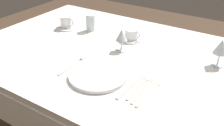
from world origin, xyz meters
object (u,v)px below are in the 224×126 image
object	(u,v)px
coffee_cup_right	(67,21)
wine_glass_centre	(221,48)
spoon_tea	(153,90)
spoon_soup	(141,85)
drink_tumbler	(91,24)
fork_outer	(74,65)
dinner_knife	(130,87)
spoon_dessert	(145,87)
coffee_cup_left	(132,34)
dinner_plate	(98,76)
wine_glass_left	(122,36)

from	to	relation	value
coffee_cup_right	wine_glass_centre	xyz separation A→B (m)	(0.98, 0.03, 0.05)
spoon_tea	coffee_cup_right	bearing A→B (deg)	156.42
spoon_soup	wine_glass_centre	world-z (taller)	wine_glass_centre
coffee_cup_right	wine_glass_centre	distance (m)	0.98
spoon_soup	drink_tumbler	size ratio (longest dim) A/B	1.97
fork_outer	wine_glass_centre	world-z (taller)	wine_glass_centre
dinner_knife	drink_tumbler	xyz separation A→B (m)	(-0.54, 0.44, 0.04)
spoon_tea	coffee_cup_right	distance (m)	0.87
spoon_dessert	fork_outer	bearing A→B (deg)	-176.82
coffee_cup_left	spoon_dessert	bearing A→B (deg)	-53.82
dinner_plate	spoon_dessert	xyz separation A→B (m)	(0.22, 0.05, -0.01)
wine_glass_centre	drink_tumbler	xyz separation A→B (m)	(-0.82, 0.03, -0.05)
spoon_soup	wine_glass_centre	distance (m)	0.45
wine_glass_centre	drink_tumbler	distance (m)	0.82
coffee_cup_right	dinner_plate	bearing A→B (deg)	-35.94
wine_glass_centre	dinner_knife	bearing A→B (deg)	-124.17
dinner_plate	spoon_dessert	world-z (taller)	dinner_plate
fork_outer	spoon_dessert	world-z (taller)	spoon_dessert
dinner_plate	wine_glass_left	world-z (taller)	wine_glass_left
dinner_knife	wine_glass_centre	size ratio (longest dim) A/B	1.57
dinner_knife	wine_glass_left	world-z (taller)	wine_glass_left
spoon_tea	wine_glass_centre	distance (m)	0.43
spoon_dessert	drink_tumbler	size ratio (longest dim) A/B	2.09
wine_glass_centre	spoon_tea	bearing A→B (deg)	-115.97
drink_tumbler	wine_glass_left	bearing A→B (deg)	-24.29
spoon_dessert	coffee_cup_right	size ratio (longest dim) A/B	2.17
fork_outer	wine_glass_left	distance (m)	0.31
dinner_knife	coffee_cup_right	size ratio (longest dim) A/B	2.15
dinner_knife	wine_glass_left	size ratio (longest dim) A/B	1.75
spoon_tea	wine_glass_centre	xyz separation A→B (m)	(0.18, 0.38, 0.10)
fork_outer	wine_glass_left	bearing A→B (deg)	66.44
fork_outer	coffee_cup_right	xyz separation A→B (m)	(-0.36, 0.36, 0.04)
spoon_tea	dinner_plate	bearing A→B (deg)	-171.13
spoon_soup	coffee_cup_left	bearing A→B (deg)	124.24
dinner_plate	wine_glass_left	xyz separation A→B (m)	(-0.05, 0.30, 0.08)
fork_outer	dinner_knife	xyz separation A→B (m)	(0.34, -0.02, 0.00)
wine_glass_centre	coffee_cup_left	bearing A→B (deg)	176.19
coffee_cup_left	spoon_soup	bearing A→B (deg)	-55.76
dinner_plate	drink_tumbler	xyz separation A→B (m)	(-0.38, 0.44, 0.04)
dinner_plate	drink_tumbler	world-z (taller)	drink_tumbler
spoon_dessert	coffee_cup_left	xyz separation A→B (m)	(-0.30, 0.40, 0.04)
fork_outer	wine_glass_centre	bearing A→B (deg)	32.49
dinner_knife	fork_outer	bearing A→B (deg)	177.18
spoon_tea	coffee_cup_left	size ratio (longest dim) A/B	2.26
fork_outer	drink_tumbler	world-z (taller)	drink_tumbler
spoon_tea	coffee_cup_left	world-z (taller)	coffee_cup_left
coffee_cup_left	drink_tumbler	size ratio (longest dim) A/B	0.94
spoon_dessert	spoon_tea	size ratio (longest dim) A/B	0.98
coffee_cup_left	wine_glass_centre	distance (m)	0.52
coffee_cup_left	dinner_plate	bearing A→B (deg)	-80.91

